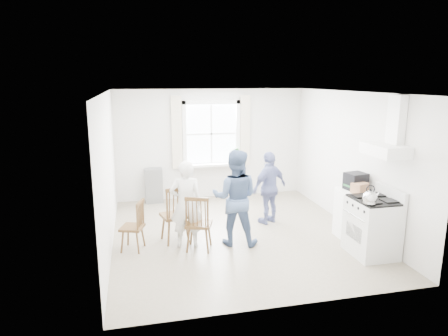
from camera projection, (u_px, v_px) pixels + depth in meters
room_shell at (238, 166)px, 7.17m from camera, size 4.62×5.12×2.64m
window_assembly at (212, 138)px, 9.46m from camera, size 1.88×0.24×1.70m
range_hood at (389, 140)px, 6.20m from camera, size 0.45×0.76×0.94m
shelf_unit at (154, 186)px, 9.28m from camera, size 0.40×0.30×0.80m
gas_stove at (372, 226)px, 6.48m from camera, size 0.68×0.76×1.12m
kettle at (370, 198)px, 6.08m from camera, size 0.22×0.22×0.31m
low_cabinet at (353, 214)px, 7.16m from camera, size 0.50×0.55×0.90m
stereo_stack at (356, 181)px, 7.07m from camera, size 0.39×0.36×0.30m
cardboard_box at (360, 188)px, 6.88m from camera, size 0.33×0.29×0.17m
windsor_chair_a at (176, 209)px, 6.89m from camera, size 0.53×0.52×1.04m
windsor_chair_b at (198, 218)px, 6.55m from camera, size 0.52×0.51×0.97m
windsor_chair_c at (137, 220)px, 6.63m from camera, size 0.46×0.47×0.87m
person_left at (186, 204)px, 6.74m from camera, size 0.61×0.61×1.51m
person_mid at (235, 198)px, 6.84m from camera, size 1.04×1.04×1.66m
person_right at (270, 188)px, 7.88m from camera, size 1.13×1.13×1.45m
potted_plant at (235, 155)px, 9.59m from camera, size 0.26×0.26×0.36m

